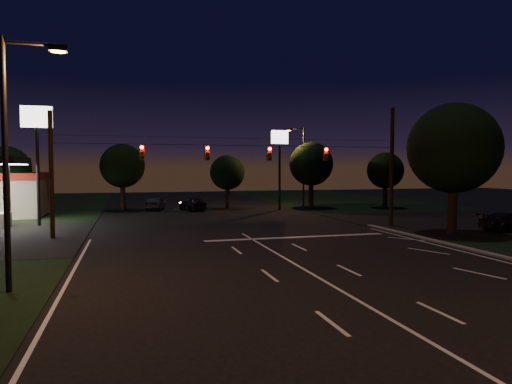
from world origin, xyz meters
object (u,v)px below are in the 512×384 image
object	(u,v)px
tree_right_near	(452,149)
car_oncoming_b	(156,204)
car_cross	(511,222)
utility_pole_right	(391,226)
car_oncoming_a	(193,204)

from	to	relation	value
tree_right_near	car_oncoming_b	size ratio (longest dim) A/B	2.15
tree_right_near	car_cross	xyz separation A→B (m)	(4.87, -0.17, -5.02)
car_cross	tree_right_near	bearing A→B (deg)	90.68
utility_pole_right	tree_right_near	distance (m)	7.61
car_oncoming_b	car_cross	xyz separation A→B (m)	(23.08, -23.47, -0.01)
utility_pole_right	car_oncoming_a	distance (m)	21.13
car_oncoming_a	car_cross	size ratio (longest dim) A/B	0.93
tree_right_near	utility_pole_right	bearing A→B (deg)	107.53
utility_pole_right	car_oncoming_a	bearing A→B (deg)	127.99
tree_right_near	car_cross	bearing A→B (deg)	-1.94
car_oncoming_a	car_oncoming_b	xyz separation A→B (m)	(-3.69, 1.82, -0.04)
utility_pole_right	car_cross	xyz separation A→B (m)	(6.40, -5.00, 0.66)
utility_pole_right	tree_right_near	bearing A→B (deg)	-72.47
tree_right_near	car_cross	distance (m)	7.00
car_cross	car_oncoming_b	bearing A→B (deg)	47.15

